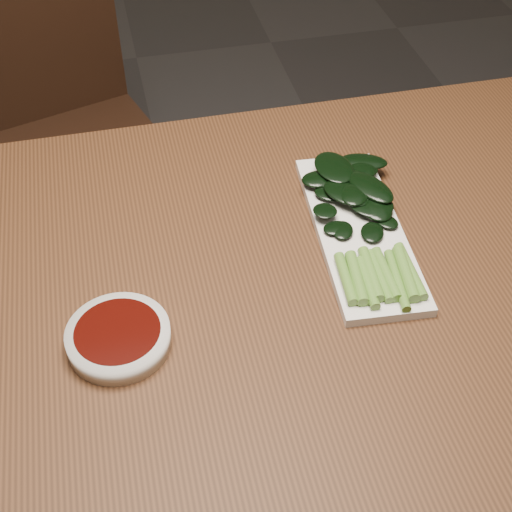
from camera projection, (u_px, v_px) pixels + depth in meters
name	position (u px, v px, depth m)	size (l,w,h in m)	color
table	(238.00, 320.00, 0.99)	(1.40, 0.80, 0.75)	#432513
chair_far	(64.00, 121.00, 1.68)	(0.49, 0.49, 0.89)	black
sauce_bowl	(119.00, 337.00, 0.86)	(0.13, 0.13, 0.03)	silver
serving_plate	(359.00, 231.00, 1.01)	(0.14, 0.34, 0.01)	silver
gai_lan	(361.00, 208.00, 1.02)	(0.16, 0.33, 0.02)	#5A8A2F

